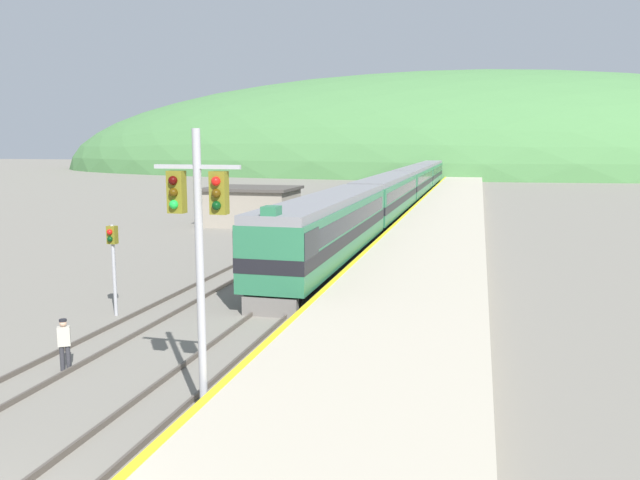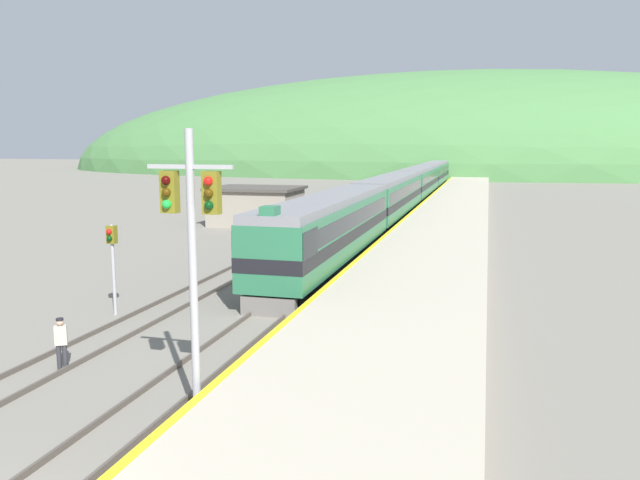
# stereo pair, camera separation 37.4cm
# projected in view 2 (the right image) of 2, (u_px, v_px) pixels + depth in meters

# --- Properties ---
(track_main) EXTENTS (1.52, 180.00, 0.16)m
(track_main) POSITION_uv_depth(u_px,v_px,m) (418.00, 200.00, 76.90)
(track_main) COLOR #4C443D
(track_main) RESTS_ON ground
(track_siding) EXTENTS (1.52, 180.00, 0.16)m
(track_siding) POSITION_uv_depth(u_px,v_px,m) (382.00, 199.00, 78.07)
(track_siding) COLOR #4C443D
(track_siding) RESTS_ON ground
(platform) EXTENTS (6.68, 140.00, 0.87)m
(platform) POSITION_uv_depth(u_px,v_px,m) (450.00, 216.00, 56.46)
(platform) COLOR #B2A893
(platform) RESTS_ON ground
(distant_hills) EXTENTS (217.12, 97.70, 50.32)m
(distant_hills) POSITION_uv_depth(u_px,v_px,m) (456.00, 171.00, 162.71)
(distant_hills) COLOR #477A42
(distant_hills) RESTS_ON ground
(station_shed) EXTENTS (7.46, 5.95, 3.25)m
(station_shed) POSITION_uv_depth(u_px,v_px,m) (256.00, 206.00, 52.99)
(station_shed) COLOR gray
(station_shed) RESTS_ON ground
(express_train_lead_car) EXTENTS (2.96, 20.51, 4.39)m
(express_train_lead_car) POSITION_uv_depth(u_px,v_px,m) (329.00, 229.00, 33.95)
(express_train_lead_car) COLOR black
(express_train_lead_car) RESTS_ON ground
(carriage_second) EXTENTS (2.95, 22.41, 4.03)m
(carriage_second) POSITION_uv_depth(u_px,v_px,m) (391.00, 197.00, 55.50)
(carriage_second) COLOR black
(carriage_second) RESTS_ON ground
(carriage_third) EXTENTS (2.95, 22.41, 4.03)m
(carriage_third) POSITION_uv_depth(u_px,v_px,m) (419.00, 182.00, 77.73)
(carriage_third) COLOR black
(carriage_third) RESTS_ON ground
(carriage_fourth) EXTENTS (2.95, 22.41, 4.03)m
(carriage_fourth) POSITION_uv_depth(u_px,v_px,m) (435.00, 174.00, 99.97)
(carriage_fourth) COLOR black
(carriage_fourth) RESTS_ON ground
(signal_mast_main) EXTENTS (2.20, 0.42, 7.16)m
(signal_mast_main) POSITION_uv_depth(u_px,v_px,m) (191.00, 232.00, 15.02)
(signal_mast_main) COLOR #9E9EA3
(signal_mast_main) RESTS_ON ground
(signal_post_siding) EXTENTS (0.36, 0.42, 3.67)m
(signal_post_siding) POSITION_uv_depth(u_px,v_px,m) (112.00, 250.00, 24.67)
(signal_post_siding) COLOR #9E9EA3
(signal_post_siding) RESTS_ON ground
(track_worker) EXTENTS (0.42, 0.38, 1.60)m
(track_worker) POSITION_uv_depth(u_px,v_px,m) (61.00, 341.00, 18.88)
(track_worker) COLOR #2D2D33
(track_worker) RESTS_ON ground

